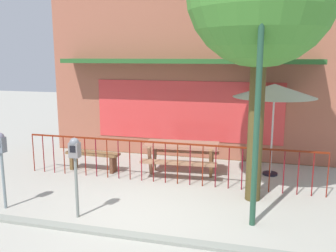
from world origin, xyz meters
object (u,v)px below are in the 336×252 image
street_lamp (259,76)px  picnic_table_left (182,150)px  patio_bench (93,157)px  parking_meter_near (1,150)px  parking_meter_far (75,156)px  patio_umbrella (275,91)px

street_lamp → picnic_table_left: bearing=126.8°
patio_bench → parking_meter_near: parking_meter_near is taller
parking_meter_near → parking_meter_far: (1.55, -0.00, -0.00)m
picnic_table_left → parking_meter_far: parking_meter_far is taller
patio_bench → parking_meter_near: (-0.57, -2.60, 0.80)m
parking_meter_near → street_lamp: (4.64, 0.50, 1.43)m
picnic_table_left → patio_bench: (-2.25, -0.33, -0.26)m
street_lamp → parking_meter_far: bearing=-170.8°
picnic_table_left → patio_bench: size_ratio=1.35×
patio_umbrella → patio_bench: 4.78m
patio_umbrella → parking_meter_near: (-4.96, -3.41, -0.92)m
parking_meter_near → street_lamp: 4.88m
patio_bench → parking_meter_near: bearing=-102.4°
parking_meter_far → patio_bench: bearing=110.5°
parking_meter_near → street_lamp: bearing=6.2°
patio_bench → street_lamp: bearing=-27.3°
picnic_table_left → patio_umbrella: 2.63m
picnic_table_left → street_lamp: bearing=-53.2°
patio_bench → street_lamp: (4.06, -2.10, 2.23)m
patio_umbrella → street_lamp: size_ratio=0.57×
patio_umbrella → parking_meter_far: patio_umbrella is taller
street_lamp → patio_bench: bearing=152.7°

